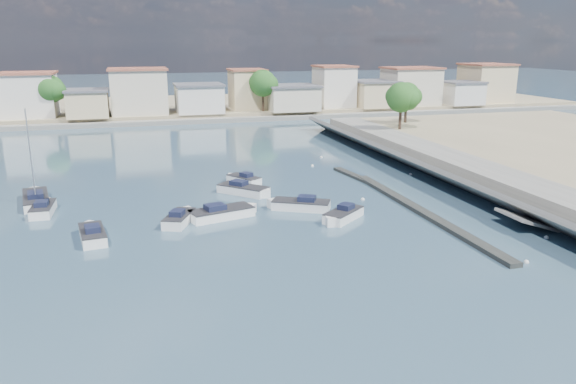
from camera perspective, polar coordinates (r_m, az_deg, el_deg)
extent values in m
plane|color=#325465|center=(75.52, -2.49, 3.96)|extent=(400.00, 400.00, 0.00)
cube|color=slate|center=(59.03, 21.76, 0.60)|extent=(5.00, 90.00, 1.80)
cube|color=slate|center=(56.52, 18.24, 0.32)|extent=(4.17, 90.00, 2.86)
cube|color=slate|center=(49.67, 23.77, -2.81)|extent=(5.31, 3.50, 1.94)
cube|color=black|center=(50.58, 13.30, -1.87)|extent=(1.00, 26.00, 0.35)
cube|color=black|center=(62.53, 6.74, 1.65)|extent=(2.00, 8.05, 0.30)
cube|color=gray|center=(126.05, -8.05, 8.64)|extent=(160.00, 40.00, 1.40)
cube|color=slate|center=(105.47, -6.43, 7.28)|extent=(160.00, 2.50, 0.80)
cube|color=silver|center=(111.82, -24.80, 8.90)|extent=(9.00, 9.00, 7.50)
cube|color=#99513D|center=(111.56, -25.03, 10.90)|extent=(9.54, 9.54, 0.35)
cube|color=beige|center=(107.90, -19.66, 8.43)|extent=(7.00, 8.00, 4.50)
cube|color=#595960|center=(107.68, -19.77, 9.70)|extent=(7.42, 8.48, 0.35)
cube|color=beige|center=(109.52, -14.92, 9.80)|extent=(10.00, 9.00, 8.00)
cube|color=#99513D|center=(109.25, -15.07, 11.98)|extent=(10.60, 9.54, 0.35)
cube|color=silver|center=(109.42, -9.02, 9.32)|extent=(8.50, 8.50, 5.00)
cube|color=#595960|center=(109.19, -9.08, 10.72)|extent=(9.01, 9.01, 0.35)
cube|color=beige|center=(113.87, -4.16, 10.32)|extent=(6.50, 7.50, 7.50)
cube|color=#99513D|center=(113.61, -4.20, 12.29)|extent=(6.89, 7.95, 0.35)
cube|color=beige|center=(112.05, 0.34, 9.51)|extent=(9.50, 9.00, 4.50)
cube|color=#595960|center=(111.84, 0.34, 10.74)|extent=(10.07, 9.54, 0.35)
cube|color=silver|center=(117.87, 4.69, 10.59)|extent=(7.00, 8.00, 8.00)
cube|color=#99513D|center=(117.61, 4.73, 12.62)|extent=(7.42, 8.48, 0.35)
cube|color=beige|center=(119.19, 8.67, 9.80)|extent=(8.00, 9.00, 5.00)
cube|color=#595960|center=(118.98, 8.72, 11.08)|extent=(8.48, 9.54, 0.35)
cube|color=beige|center=(123.94, 12.36, 10.40)|extent=(10.50, 8.50, 7.50)
cube|color=#99513D|center=(123.70, 12.46, 12.21)|extent=(11.13, 9.01, 0.35)
cube|color=silver|center=(127.89, 17.17, 9.54)|extent=(7.50, 7.50, 4.50)
cube|color=#595960|center=(127.71, 17.25, 10.63)|extent=(7.95, 7.95, 0.35)
cube|color=beige|center=(134.69, 19.44, 10.36)|extent=(9.00, 9.50, 8.00)
cube|color=#99513D|center=(134.47, 19.60, 12.13)|extent=(9.54, 10.07, 0.35)
cylinder|color=#38281E|center=(108.52, -22.81, 7.86)|extent=(0.44, 0.44, 3.38)
sphere|color=#194B19|center=(108.21, -22.99, 9.61)|extent=(4.80, 4.80, 4.80)
sphere|color=#194B19|center=(107.53, -22.54, 9.51)|extent=(3.60, 3.60, 3.60)
sphere|color=#194B19|center=(108.74, -23.37, 9.67)|extent=(3.30, 3.30, 3.30)
cylinder|color=#38281E|center=(110.86, -13.28, 8.64)|extent=(0.44, 0.44, 2.93)
sphere|color=#194B19|center=(110.59, -13.37, 10.13)|extent=(4.16, 4.16, 4.16)
sphere|color=#194B19|center=(110.12, -12.94, 10.03)|extent=(3.12, 3.12, 3.12)
sphere|color=#194B19|center=(110.94, -13.73, 10.19)|extent=(2.86, 2.86, 2.86)
cylinder|color=#38281E|center=(109.62, -2.56, 9.13)|extent=(0.44, 0.44, 3.60)
sphere|color=#194B19|center=(109.31, -2.59, 10.99)|extent=(5.12, 5.12, 5.12)
sphere|color=#194B19|center=(108.93, -2.01, 10.85)|extent=(3.84, 3.84, 3.84)
sphere|color=#194B19|center=(109.58, -3.06, 11.08)|extent=(3.52, 3.52, 3.52)
cylinder|color=#38281E|center=(117.15, 4.83, 9.37)|extent=(0.44, 0.44, 3.15)
sphere|color=#194B19|center=(116.88, 4.87, 10.89)|extent=(4.48, 4.48, 4.48)
sphere|color=#194B19|center=(116.67, 5.36, 10.77)|extent=(3.36, 3.36, 3.36)
sphere|color=#194B19|center=(117.02, 4.47, 10.97)|extent=(3.08, 3.08, 3.08)
cylinder|color=#38281E|center=(122.80, 12.10, 9.25)|extent=(0.44, 0.44, 2.70)
sphere|color=#194B19|center=(122.57, 12.17, 10.49)|extent=(3.84, 3.84, 3.84)
sphere|color=#194B19|center=(122.50, 12.57, 10.38)|extent=(2.88, 2.88, 2.88)
sphere|color=#194B19|center=(122.60, 11.84, 10.56)|extent=(2.64, 2.64, 2.64)
cylinder|color=#38281E|center=(86.26, 11.32, 7.35)|extent=(0.44, 0.44, 3.15)
sphere|color=#194B19|center=(85.91, 11.43, 9.41)|extent=(4.48, 4.48, 4.48)
sphere|color=#194B19|center=(85.83, 12.10, 9.23)|extent=(3.36, 3.36, 3.36)
sphere|color=#194B19|center=(85.96, 10.89, 9.53)|extent=(3.08, 3.08, 3.08)
cylinder|color=#38281E|center=(93.39, 11.86, 7.83)|extent=(0.44, 0.44, 2.93)
sphere|color=#194B19|center=(93.08, 11.96, 9.59)|extent=(4.16, 4.16, 4.16)
sphere|color=#194B19|center=(93.01, 12.53, 9.43)|extent=(3.12, 3.12, 3.12)
sphere|color=#194B19|center=(93.12, 11.49, 9.70)|extent=(2.86, 2.86, 2.86)
cube|color=white|center=(45.03, -19.23, -4.27)|extent=(2.30, 4.57, 1.00)
cube|color=white|center=(46.81, -19.44, -3.56)|extent=(1.69, 1.69, 1.00)
cube|color=#262628|center=(44.87, -19.28, -3.67)|extent=(2.34, 4.57, 0.08)
cube|color=#191E38|center=(44.38, -19.26, -3.54)|extent=(1.23, 1.45, 0.48)
cube|color=white|center=(47.14, -10.98, -2.82)|extent=(3.16, 4.37, 1.00)
cube|color=white|center=(48.70, -10.32, -2.21)|extent=(1.50, 1.50, 1.00)
cube|color=#262628|center=(46.99, -11.01, -2.24)|extent=(3.19, 4.39, 0.08)
cube|color=#191E38|center=(46.55, -11.19, -2.11)|extent=(1.43, 1.53, 0.48)
cube|color=white|center=(50.16, 1.34, -1.45)|extent=(5.40, 4.06, 1.00)
cube|color=white|center=(50.58, -1.10, -1.30)|extent=(1.71, 1.71, 1.00)
cube|color=#262628|center=(50.02, 1.34, -0.90)|extent=(5.42, 4.10, 0.08)
cube|color=#191E38|center=(49.87, 1.92, -0.67)|extent=(1.91, 1.77, 0.48)
cube|color=white|center=(47.53, 5.65, -2.46)|extent=(4.31, 4.01, 1.00)
cube|color=white|center=(46.04, 4.58, -3.02)|extent=(1.31, 1.31, 1.00)
cube|color=#262628|center=(47.38, 5.67, -1.89)|extent=(4.33, 4.03, 0.08)
cube|color=#191E38|center=(47.67, 5.92, -1.49)|extent=(1.65, 1.62, 0.48)
cube|color=white|center=(53.35, -23.61, -1.73)|extent=(1.81, 4.27, 1.00)
cube|color=white|center=(55.06, -23.31, -1.20)|extent=(1.67, 1.67, 1.00)
cube|color=#262628|center=(53.22, -23.66, -1.21)|extent=(1.84, 4.27, 0.08)
cube|color=#191E38|center=(52.76, -23.76, -1.09)|extent=(1.08, 1.30, 0.48)
cube|color=white|center=(59.32, -4.50, 1.12)|extent=(3.35, 4.08, 1.00)
cube|color=white|center=(60.50, -5.58, 1.38)|extent=(1.31, 1.31, 1.00)
cube|color=#262628|center=(59.20, -4.51, 1.59)|extent=(3.37, 4.10, 0.08)
cube|color=#191E38|center=(58.88, -4.26, 1.76)|extent=(1.42, 1.49, 0.48)
cube|color=white|center=(55.43, -4.56, 0.12)|extent=(4.94, 5.02, 1.00)
cube|color=white|center=(54.24, -2.64, -0.18)|extent=(1.39, 1.39, 1.00)
cube|color=#262628|center=(55.31, -4.57, 0.62)|extent=(4.97, 5.04, 0.08)
cube|color=#191E38|center=(55.53, -5.01, 0.93)|extent=(1.93, 1.93, 0.48)
cube|color=white|center=(48.09, -6.80, -2.29)|extent=(5.81, 3.49, 1.00)
cube|color=white|center=(49.04, -4.31, -1.87)|extent=(2.06, 2.06, 1.00)
cube|color=#262628|center=(47.94, -6.81, -1.72)|extent=(5.83, 3.53, 0.08)
cube|color=#191E38|center=(47.66, -7.42, -1.54)|extent=(1.92, 1.71, 0.48)
cube|color=white|center=(56.83, -24.22, -0.82)|extent=(3.15, 6.67, 1.00)
cube|color=white|center=(59.56, -24.30, -0.14)|extent=(2.11, 2.11, 1.00)
cube|color=#262628|center=(56.70, -24.28, -0.33)|extent=(3.20, 6.68, 0.08)
cube|color=#191E38|center=(56.02, -24.28, -0.25)|extent=(1.62, 2.11, 0.48)
cylinder|color=silver|center=(55.87, -24.72, 3.63)|extent=(0.12, 0.12, 8.00)
cylinder|color=silver|center=(55.37, -24.32, 0.07)|extent=(0.47, 2.38, 0.08)
sphere|color=white|center=(47.27, 24.76, -4.25)|extent=(0.36, 0.36, 0.36)
sphere|color=white|center=(53.64, 7.60, -0.75)|extent=(0.36, 0.36, 0.36)
sphere|color=white|center=(41.66, 23.06, -6.59)|extent=(0.36, 0.36, 0.36)
sphere|color=white|center=(64.59, 12.35, 1.75)|extent=(0.36, 0.36, 0.36)
sphere|color=white|center=(67.53, 2.50, 2.66)|extent=(0.36, 0.36, 0.36)
sphere|color=white|center=(72.62, 3.41, 3.53)|extent=(0.36, 0.36, 0.36)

